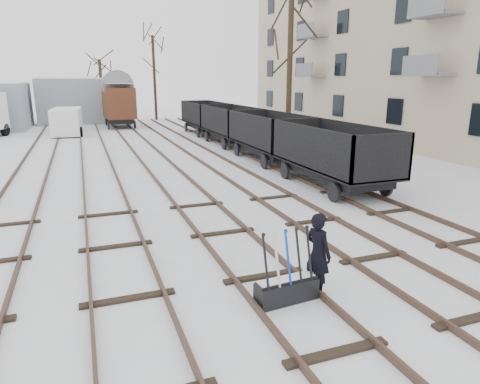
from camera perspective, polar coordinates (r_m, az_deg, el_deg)
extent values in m
plane|color=white|center=(9.91, 3.18, -11.27)|extent=(120.00, 120.00, 0.00)
cube|color=black|center=(22.77, -27.81, 2.25)|extent=(0.07, 52.00, 0.15)
cube|color=black|center=(22.62, -24.22, 2.59)|extent=(0.07, 52.00, 0.15)
cube|color=black|center=(22.56, -20.27, 2.95)|extent=(0.07, 52.00, 0.15)
cube|color=black|center=(22.60, -16.63, 3.27)|extent=(0.07, 52.00, 0.15)
cube|color=black|center=(11.05, -15.78, -8.85)|extent=(1.90, 0.20, 0.08)
cube|color=black|center=(22.74, -12.70, 3.60)|extent=(0.07, 52.00, 0.15)
cube|color=black|center=(22.97, -9.15, 3.88)|extent=(0.07, 52.00, 0.15)
cube|color=black|center=(11.60, -0.77, -7.10)|extent=(1.90, 0.20, 0.08)
cube|color=black|center=(23.31, -5.37, 4.16)|extent=(0.07, 52.00, 0.15)
cube|color=black|center=(23.71, -2.01, 4.40)|extent=(0.07, 52.00, 0.15)
cube|color=black|center=(12.85, 11.99, -5.22)|extent=(1.90, 0.20, 0.08)
cube|color=black|center=(24.24, 1.51, 4.63)|extent=(0.07, 52.00, 0.15)
cube|color=black|center=(24.80, 4.60, 4.82)|extent=(0.07, 52.00, 0.15)
cube|color=black|center=(14.62, 22.03, -3.54)|extent=(1.90, 0.20, 0.08)
cube|color=beige|center=(32.56, 28.09, 19.60)|extent=(10.00, 45.00, 16.00)
cube|color=#959EA8|center=(48.20, -21.19, 11.27)|extent=(7.00, 6.00, 4.40)
cube|color=white|center=(48.15, -21.44, 13.94)|extent=(6.86, 5.88, 0.10)
cube|color=black|center=(8.89, 6.22, -13.01)|extent=(1.33, 0.54, 0.44)
cube|color=black|center=(8.78, 6.26, -11.62)|extent=(1.32, 0.42, 0.06)
cube|color=white|center=(8.76, 6.27, -11.39)|extent=(1.27, 0.37, 0.03)
cylinder|color=black|center=(8.34, 3.39, -9.32)|extent=(0.08, 0.32, 1.08)
cylinder|color=silver|center=(8.45, 4.90, -9.00)|extent=(0.08, 0.32, 1.08)
cylinder|color=#0D37AF|center=(8.57, 6.35, -8.69)|extent=(0.08, 0.32, 1.08)
cylinder|color=black|center=(8.70, 7.77, -8.38)|extent=(0.08, 0.32, 1.08)
cylinder|color=black|center=(8.83, 9.14, -8.07)|extent=(0.08, 0.32, 1.08)
imported|color=black|center=(9.02, 10.37, -8.10)|extent=(0.59, 0.74, 1.76)
cube|color=black|center=(18.14, 12.13, 2.79)|extent=(2.01, 5.54, 0.42)
cube|color=black|center=(18.10, 12.17, 3.44)|extent=(2.52, 6.29, 0.13)
cube|color=black|center=(17.34, 8.93, 5.92)|extent=(0.10, 6.29, 1.68)
cube|color=black|center=(18.63, 15.47, 6.18)|extent=(0.10, 6.29, 1.68)
cube|color=white|center=(18.08, 12.19, 3.77)|extent=(2.26, 6.04, 0.06)
cylinder|color=black|center=(15.95, 12.39, -0.02)|extent=(0.13, 0.73, 0.73)
cylinder|color=black|center=(20.47, 11.83, 3.26)|extent=(0.13, 0.73, 0.73)
cube|color=black|center=(23.69, 3.86, 5.86)|extent=(2.01, 5.54, 0.42)
cube|color=black|center=(23.66, 3.87, 6.36)|extent=(2.52, 6.29, 0.13)
cube|color=black|center=(23.09, 1.15, 8.28)|extent=(0.10, 6.29, 1.68)
cube|color=black|center=(24.07, 6.56, 8.45)|extent=(0.10, 6.29, 1.68)
cube|color=white|center=(23.65, 3.88, 6.61)|extent=(2.26, 6.04, 0.06)
cylinder|color=black|center=(21.47, 3.22, 4.08)|extent=(0.13, 0.73, 0.73)
cylinder|color=black|center=(26.02, 4.37, 5.95)|extent=(0.13, 0.73, 0.73)
cube|color=black|center=(29.59, -1.23, 7.67)|extent=(2.01, 5.54, 0.42)
cube|color=black|center=(29.56, -1.24, 8.08)|extent=(2.52, 6.29, 0.13)
cube|color=black|center=(29.11, -3.52, 9.61)|extent=(0.10, 6.29, 1.68)
cube|color=black|center=(29.89, 0.97, 9.77)|extent=(0.10, 6.29, 1.68)
cube|color=white|center=(29.55, -1.24, 8.28)|extent=(2.26, 6.04, 0.06)
cylinder|color=black|center=(27.38, -2.14, 6.42)|extent=(0.13, 0.73, 0.73)
cylinder|color=black|center=(31.89, -0.45, 7.62)|extent=(0.13, 0.73, 0.73)
cube|color=black|center=(35.66, -4.64, 8.85)|extent=(2.01, 5.54, 0.42)
cube|color=black|center=(35.64, -4.65, 9.18)|extent=(2.52, 6.29, 0.13)
cube|color=black|center=(35.26, -6.59, 10.44)|extent=(0.10, 6.29, 1.68)
cube|color=black|center=(35.91, -2.79, 10.60)|extent=(0.10, 6.29, 1.68)
cube|color=white|center=(35.63, -4.65, 9.35)|extent=(2.26, 6.04, 0.06)
cylinder|color=black|center=(33.47, -5.60, 7.89)|extent=(0.13, 0.73, 0.73)
cylinder|color=black|center=(37.94, -3.77, 8.74)|extent=(0.13, 0.73, 0.73)
cube|color=black|center=(42.13, -15.73, 9.26)|extent=(2.13, 4.67, 0.42)
cube|color=#502418|center=(42.02, -15.88, 11.39)|extent=(2.65, 5.31, 2.73)
cube|color=white|center=(41.97, -16.05, 13.75)|extent=(2.39, 5.04, 0.04)
cylinder|color=black|center=(40.41, -17.13, 8.50)|extent=(0.13, 0.73, 0.73)
cylinder|color=black|center=(43.93, -14.38, 9.14)|extent=(0.13, 0.73, 0.73)
cube|color=white|center=(37.38, -22.07, 8.73)|extent=(2.39, 4.93, 1.96)
cube|color=white|center=(37.30, -22.23, 10.26)|extent=(2.32, 4.81, 0.04)
cylinder|color=black|center=(35.97, -23.58, 7.24)|extent=(0.24, 0.76, 0.76)
cylinder|color=black|center=(38.95, -20.48, 8.03)|extent=(0.24, 0.76, 0.76)
cylinder|color=black|center=(24.40, 6.58, 14.32)|extent=(0.30, 0.30, 8.37)
cylinder|color=black|center=(46.43, -17.94, 12.61)|extent=(0.30, 0.30, 6.27)
cylinder|color=black|center=(48.82, -11.33, 14.63)|extent=(0.30, 0.30, 8.87)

